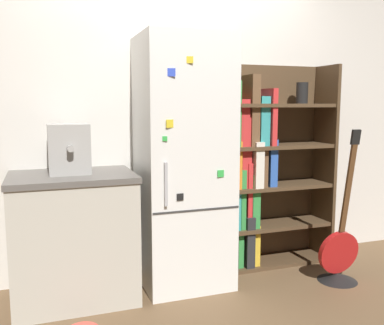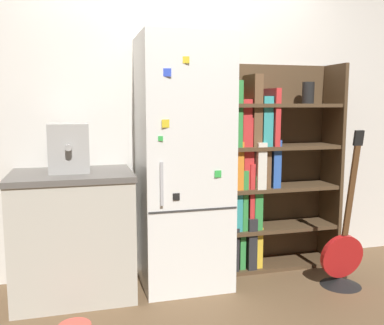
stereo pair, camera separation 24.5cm
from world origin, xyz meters
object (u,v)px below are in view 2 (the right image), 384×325
at_px(bookshelf, 264,171).
at_px(guitar, 342,264).
at_px(refrigerator, 183,163).
at_px(espresso_machine, 69,148).

distance_m(bookshelf, guitar, 0.95).
bearing_deg(refrigerator, guitar, -19.05).
xyz_separation_m(bookshelf, guitar, (0.41, -0.56, -0.65)).
height_order(refrigerator, bookshelf, refrigerator).
bearing_deg(refrigerator, espresso_machine, 177.64).
relative_size(bookshelf, guitar, 1.43).
height_order(refrigerator, espresso_machine, refrigerator).
bearing_deg(guitar, refrigerator, 160.95).
height_order(espresso_machine, guitar, espresso_machine).
relative_size(refrigerator, espresso_machine, 5.30).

